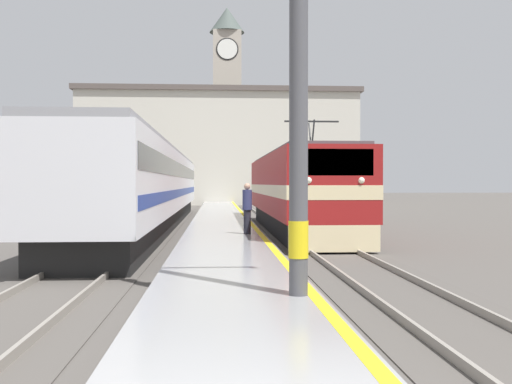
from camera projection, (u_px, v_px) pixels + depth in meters
name	position (u px, v px, depth m)	size (l,w,h in m)	color
ground_plane	(221.00, 222.00, 33.56)	(200.00, 200.00, 0.00)	#514C47
platform	(222.00, 225.00, 28.57)	(2.90, 140.00, 0.35)	#999999
rail_track_near	(290.00, 227.00, 28.79)	(2.83, 140.00, 0.16)	#514C47
rail_track_far	(149.00, 228.00, 28.34)	(2.83, 140.00, 0.16)	#514C47
locomotive_train	(296.00, 191.00, 26.66)	(2.92, 17.91, 4.48)	black
passenger_train	(152.00, 186.00, 29.49)	(2.92, 33.62, 3.77)	black
catenary_mast	(302.00, 28.00, 9.60)	(2.52, 0.32, 8.76)	#4C4C51
person_on_platform	(247.00, 207.00, 21.29)	(0.34, 0.34, 1.81)	#23232D
clock_tower	(227.00, 98.00, 74.77)	(4.34, 4.34, 24.11)	#ADA393
station_building	(219.00, 148.00, 62.03)	(28.25, 9.36, 11.62)	beige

